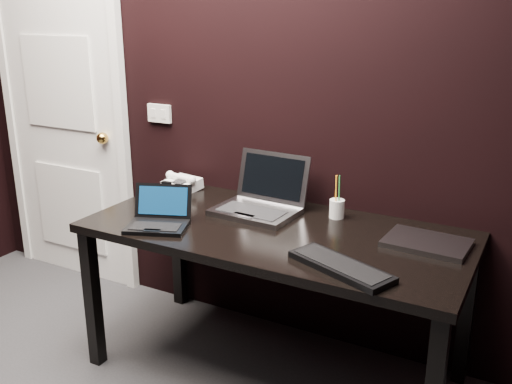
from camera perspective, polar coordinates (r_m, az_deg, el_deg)
The scene contains 11 objects.
wall_back at distance 2.89m, azimuth 0.26°, elevation 10.42°, with size 4.00×4.00×0.00m, color black.
door at distance 3.73m, azimuth -18.65°, elevation 7.21°, with size 0.99×0.10×2.14m.
wall_switch at distance 3.24m, azimuth -9.64°, elevation 7.76°, with size 0.15×0.02×0.10m.
desk at distance 2.58m, azimuth 1.93°, elevation -5.25°, with size 1.70×0.80×0.74m.
netbook at distance 2.59m, azimuth -9.71°, elevation -2.68°, with size 0.33×0.31×0.17m.
silver_laptop at distance 2.73m, azimuth 0.40°, elevation -0.98°, with size 0.40×0.36×0.26m.
ext_keyboard at distance 2.17m, azimuth 8.47°, elevation -7.37°, with size 0.45×0.29×0.03m.
closed_laptop at distance 2.46m, azimuth 16.72°, elevation -4.89°, with size 0.35×0.26×0.02m.
desk_phone at distance 3.10m, azimuth -7.41°, elevation 0.89°, with size 0.21×0.18×0.10m.
mobile_phone at distance 2.93m, azimuth -8.94°, elevation -0.17°, with size 0.06×0.05×0.10m.
pen_cup at distance 2.68m, azimuth 8.09°, elevation -1.59°, with size 0.07×0.07×0.21m.
Camera 1 is at (1.35, -0.73, 1.67)m, focal length 40.00 mm.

